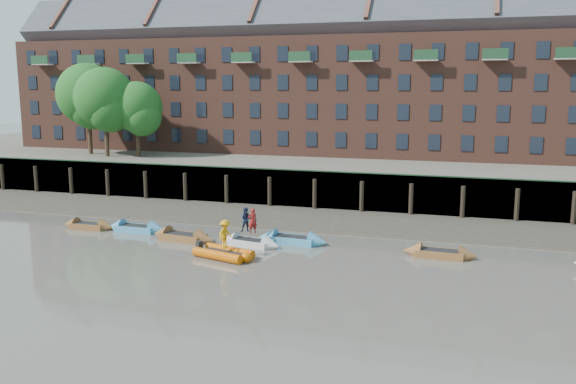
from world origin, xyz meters
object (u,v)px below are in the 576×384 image
at_px(rowboat_0, 89,226).
at_px(rowboat_6, 440,253).
at_px(rowboat_2, 183,237).
at_px(person_rower_b, 246,220).
at_px(rib_tender, 226,254).
at_px(rowboat_4, 292,240).
at_px(rowboat_3, 250,243).
at_px(person_rower_a, 253,221).
at_px(person_rib_crew, 225,234).
at_px(rowboat_1, 137,229).

relative_size(rowboat_0, rowboat_6, 0.93).
relative_size(rowboat_0, rowboat_2, 0.85).
bearing_deg(person_rower_b, rowboat_2, 165.11).
bearing_deg(rowboat_2, rib_tender, -26.79).
distance_m(rowboat_4, rowboat_6, 9.58).
height_order(rowboat_3, rowboat_4, rowboat_4).
xyz_separation_m(rowboat_6, person_rower_a, (-11.87, -0.87, 1.45)).
xyz_separation_m(rowboat_6, person_rib_crew, (-12.48, -3.98, 1.27)).
bearing_deg(person_rib_crew, person_rower_a, 2.85).
bearing_deg(person_rower_a, rowboat_3, -17.96).
relative_size(rowboat_6, rib_tender, 1.15).
bearing_deg(rib_tender, rowboat_0, 177.90).
height_order(rowboat_1, rowboat_2, rowboat_2).
bearing_deg(rowboat_2, person_rower_b, 12.19).
bearing_deg(person_rower_a, rowboat_1, -45.97).
distance_m(rowboat_3, rowboat_4, 2.83).
bearing_deg(rowboat_3, person_rower_b, 152.63).
bearing_deg(person_rower_b, rowboat_0, 157.53).
xyz_separation_m(rowboat_0, rowboat_3, (13.02, -1.06, 0.01)).
bearing_deg(rowboat_6, person_rower_a, -173.11).
height_order(rowboat_2, person_rib_crew, person_rib_crew).
height_order(rowboat_4, person_rower_a, person_rower_a).
bearing_deg(rowboat_2, rowboat_6, 11.36).
height_order(person_rower_a, person_rower_b, person_rower_a).
xyz_separation_m(rowboat_0, rowboat_2, (8.16, -1.09, 0.03)).
xyz_separation_m(rowboat_4, rowboat_6, (9.57, -0.50, -0.02)).
bearing_deg(rowboat_6, person_rower_b, -174.34).
height_order(rowboat_0, person_rower_a, person_rower_a).
bearing_deg(person_rower_a, rowboat_0, -43.01).
xyz_separation_m(person_rower_a, person_rib_crew, (-0.61, -3.12, -0.18)).
relative_size(rowboat_3, person_rower_b, 2.72).
xyz_separation_m(rowboat_0, rib_tender, (12.57, -4.17, 0.07)).
height_order(rowboat_3, person_rower_a, person_rower_a).
bearing_deg(rowboat_6, rowboat_0, -177.60).
relative_size(rowboat_1, person_rower_b, 2.81).
xyz_separation_m(rowboat_6, person_rower_b, (-12.38, -0.64, 1.44)).
distance_m(rowboat_1, rowboat_4, 11.60).
bearing_deg(rowboat_0, person_rower_b, -3.67).
bearing_deg(rowboat_1, person_rib_crew, -25.87).
bearing_deg(person_rower_a, rowboat_6, 145.52).
distance_m(rowboat_0, person_rower_a, 13.28).
distance_m(rowboat_4, rib_tender, 5.38).
bearing_deg(person_rib_crew, rib_tender, -140.43).
xyz_separation_m(rowboat_4, rib_tender, (-2.89, -4.54, 0.04)).
bearing_deg(rowboat_2, rowboat_3, 8.53).
distance_m(rowboat_3, person_rib_crew, 3.35).
height_order(rowboat_3, rowboat_6, rowboat_6).
distance_m(rowboat_1, rowboat_2, 4.49).
relative_size(rowboat_2, person_rib_crew, 2.83).
distance_m(rowboat_1, person_rib_crew, 9.78).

